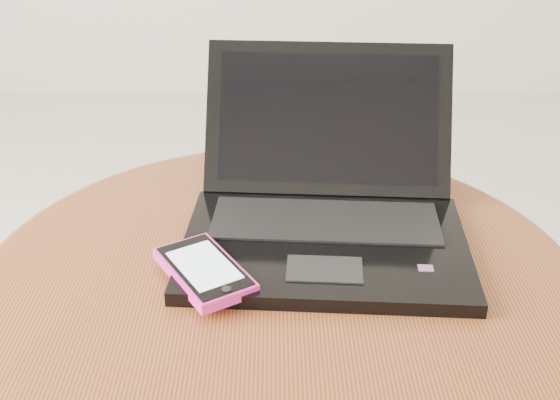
{
  "coord_description": "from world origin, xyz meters",
  "views": [
    {
      "loc": [
        0.06,
        -0.72,
        0.97
      ],
      "look_at": [
        0.06,
        -0.03,
        0.59
      ],
      "focal_mm": 45.28,
      "sensor_mm": 36.0,
      "label": 1
    }
  ],
  "objects": [
    {
      "name": "table",
      "position": [
        0.06,
        -0.07,
        0.42
      ],
      "size": [
        0.67,
        0.67,
        0.53
      ],
      "color": "#4F2810",
      "rests_on": "ground"
    },
    {
      "name": "phone_pink",
      "position": [
        -0.02,
        -0.1,
        0.55
      ],
      "size": [
        0.12,
        0.14,
        0.01
      ],
      "color": "#FF2DAC",
      "rests_on": "phone_black"
    },
    {
      "name": "laptop",
      "position": [
        0.11,
        0.0,
        0.57
      ],
      "size": [
        0.34,
        0.35,
        0.19
      ],
      "color": "black",
      "rests_on": "table"
    },
    {
      "name": "phone_black",
      "position": [
        -0.0,
        -0.08,
        0.54
      ],
      "size": [
        0.1,
        0.12,
        0.01
      ],
      "color": "black",
      "rests_on": "table"
    }
  ]
}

